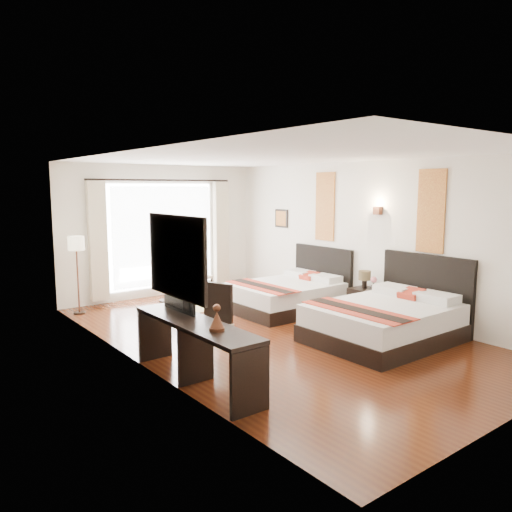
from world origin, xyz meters
TOP-DOWN VIEW (x-y plane):
  - floor at (0.00, 0.00)m, footprint 4.50×7.50m
  - ceiling at (0.00, 0.00)m, footprint 4.50×7.50m
  - wall_headboard at (2.25, 0.00)m, footprint 0.01×7.50m
  - wall_desk at (-2.25, 0.00)m, footprint 0.01×7.50m
  - wall_window at (0.00, 3.75)m, footprint 4.50×0.01m
  - window_glass at (0.00, 3.73)m, footprint 2.40×0.02m
  - sheer_curtain at (0.00, 3.67)m, footprint 2.30×0.02m
  - drape_left at (-1.45, 3.63)m, footprint 0.35×0.14m
  - drape_right at (1.45, 3.63)m, footprint 0.35×0.14m
  - art_panel_near at (2.23, -1.30)m, footprint 0.03×0.50m
  - art_panel_far at (2.23, 1.08)m, footprint 0.03×0.50m
  - wall_sconce at (2.19, -0.26)m, footprint 0.10×0.14m
  - mirror_frame at (-2.22, -0.96)m, footprint 0.04×1.25m
  - mirror_glass at (-2.19, -0.96)m, footprint 0.01×1.12m
  - bed_near at (1.20, -1.30)m, footprint 2.21×1.72m
  - bed_far at (1.28, 1.08)m, footprint 2.04×1.59m
  - nightstand at (1.97, -0.26)m, footprint 0.45×0.56m
  - table_lamp at (1.99, -0.18)m, footprint 0.22×0.22m
  - vase at (1.96, -0.41)m, footprint 0.15×0.15m
  - console_desk at (-1.99, -0.96)m, footprint 0.50×2.20m
  - television at (-1.97, -0.41)m, footprint 0.11×0.73m
  - bronze_figurine at (-1.99, -1.43)m, footprint 0.19×0.19m
  - desk_chair at (-1.49, -0.48)m, footprint 0.62×0.62m
  - floor_lamp at (-2.00, 3.22)m, footprint 0.29×0.29m
  - side_table at (-0.22, 3.12)m, footprint 0.57×0.57m
  - fruit_bowl at (-0.21, 3.10)m, footprint 0.26×0.26m
  - window_chair at (0.59, 3.18)m, footprint 0.52×0.52m
  - jute_rug at (-0.50, 2.25)m, footprint 1.32×0.99m

SIDE VIEW (x-z plane):
  - floor at x=0.00m, z-range -0.01..0.00m
  - jute_rug at x=-0.50m, z-range 0.00..0.01m
  - window_chair at x=0.59m, z-range -0.17..0.70m
  - nightstand at x=1.97m, z-range 0.00..0.54m
  - bed_far at x=1.28m, z-range -0.28..0.87m
  - desk_chair at x=-1.49m, z-range -0.21..0.85m
  - bed_near at x=1.20m, z-range -0.30..0.95m
  - side_table at x=-0.22m, z-range 0.00..0.66m
  - console_desk at x=-1.99m, z-range 0.00..0.76m
  - vase at x=1.96m, z-range 0.50..0.63m
  - fruit_bowl at x=-0.21m, z-range 0.66..0.71m
  - table_lamp at x=1.99m, z-range 0.56..0.91m
  - bronze_figurine at x=-1.99m, z-range 0.76..1.02m
  - television at x=-1.97m, z-range 0.75..1.17m
  - floor_lamp at x=-2.00m, z-range 0.49..1.94m
  - drape_left at x=-1.45m, z-range 0.10..2.46m
  - drape_right at x=1.45m, z-range 0.10..2.46m
  - sheer_curtain at x=0.00m, z-range 0.25..2.35m
  - window_glass at x=0.00m, z-range 0.20..2.40m
  - wall_headboard at x=2.25m, z-range 0.00..2.80m
  - wall_desk at x=-2.25m, z-range 0.00..2.80m
  - wall_window at x=0.00m, z-range 0.00..2.80m
  - mirror_frame at x=-2.22m, z-range 1.08..2.02m
  - mirror_glass at x=-2.19m, z-range 1.14..1.96m
  - wall_sconce at x=2.19m, z-range 1.85..1.99m
  - art_panel_near at x=2.23m, z-range 1.27..2.62m
  - art_panel_far at x=2.23m, z-range 1.27..2.62m
  - ceiling at x=0.00m, z-range 2.78..2.80m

